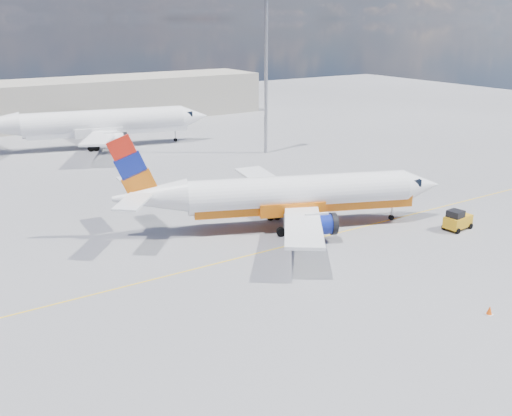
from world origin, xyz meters
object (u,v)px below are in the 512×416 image
second_jet (97,124)px  gse_tug (457,220)px  main_jet (289,195)px  traffic_cone (490,310)px

second_jet → gse_tug: second_jet is taller
second_jet → gse_tug: size_ratio=12.50×
main_jet → gse_tug: (12.90, -9.04, -2.25)m
main_jet → second_jet: (-3.78, 44.36, 0.47)m
gse_tug → traffic_cone: gse_tug is taller
main_jet → traffic_cone: (1.44, -20.92, -2.87)m
gse_tug → traffic_cone: bearing=-140.6°
gse_tug → main_jet: bearing=138.4°
main_jet → traffic_cone: bearing=-64.3°
second_jet → traffic_cone: 65.57m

